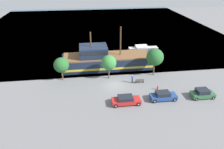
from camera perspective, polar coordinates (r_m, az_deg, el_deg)
ground_plane at (r=40.53m, az=0.70°, el=-2.74°), size 160.00×160.00×0.00m
water_surface at (r=81.62m, az=-3.89°, el=12.31°), size 80.00×80.00×0.00m
pirate_ship at (r=47.08m, az=-1.70°, el=3.94°), size 20.46×6.02×8.79m
moored_boat_dockside at (r=58.05m, az=8.04°, el=6.79°), size 7.63×1.87×1.42m
moored_boat_outer at (r=55.26m, az=8.03°, el=6.02°), size 6.72×2.12×2.02m
parked_car_curb_front at (r=34.92m, az=3.66°, el=-6.68°), size 4.56×1.97×1.39m
parked_car_curb_mid at (r=36.84m, az=13.20°, el=-5.45°), size 4.31×1.84×1.47m
parked_car_curb_rear at (r=39.47m, az=22.56°, el=-4.59°), size 3.81×1.95×1.55m
fire_hydrant at (r=39.70m, az=11.82°, el=-3.35°), size 0.42×0.25×0.76m
bench_promenade_east at (r=41.39m, az=7.24°, el=-1.64°), size 1.54×0.45×0.85m
pedestrian_walking_near at (r=41.06m, az=5.35°, el=-1.19°), size 0.32×0.32×1.60m
tree_row_east at (r=42.05m, az=-13.11°, el=2.40°), size 2.88×2.88×4.57m
tree_row_mideast at (r=41.53m, az=-0.83°, el=3.09°), size 2.89×2.89×4.77m
tree_row_midwest at (r=43.56m, az=11.15°, el=4.46°), size 3.37×3.37×5.53m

